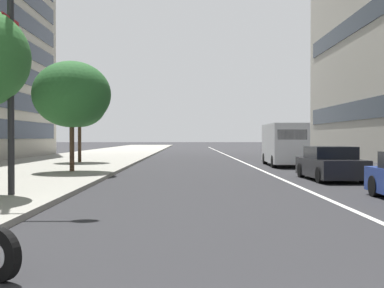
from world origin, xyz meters
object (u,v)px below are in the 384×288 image
at_px(delivery_van_ahead, 284,144).
at_px(street_tree_by_lamp_post, 72,94).
at_px(street_lamp_with_banners, 20,12).
at_px(street_tree_near_plaza_corner, 79,105).
at_px(car_far_down_avenue, 330,164).

relative_size(delivery_van_ahead, street_tree_by_lamp_post, 1.16).
xyz_separation_m(street_lamp_with_banners, street_tree_near_plaza_corner, (18.27, 2.36, -1.33)).
xyz_separation_m(street_tree_by_lamp_post, street_tree_near_plaza_corner, (8.69, 1.54, 0.10)).
xyz_separation_m(delivery_van_ahead, street_tree_by_lamp_post, (-7.02, 11.37, 2.39)).
height_order(street_lamp_with_banners, street_tree_near_plaza_corner, street_lamp_with_banners).
height_order(car_far_down_avenue, delivery_van_ahead, delivery_van_ahead).
distance_m(street_lamp_with_banners, street_tree_by_lamp_post, 9.72).
distance_m(car_far_down_avenue, street_lamp_with_banners, 13.04).
bearing_deg(delivery_van_ahead, street_lamp_with_banners, 149.38).
bearing_deg(street_tree_by_lamp_post, street_tree_near_plaza_corner, 10.04).
bearing_deg(street_lamp_with_banners, car_far_down_avenue, -58.82).
bearing_deg(street_lamp_with_banners, street_tree_by_lamp_post, 4.91).
bearing_deg(car_far_down_avenue, street_tree_near_plaza_corner, 45.50).
height_order(delivery_van_ahead, street_tree_by_lamp_post, street_tree_by_lamp_post).
distance_m(delivery_van_ahead, street_tree_by_lamp_post, 13.58).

